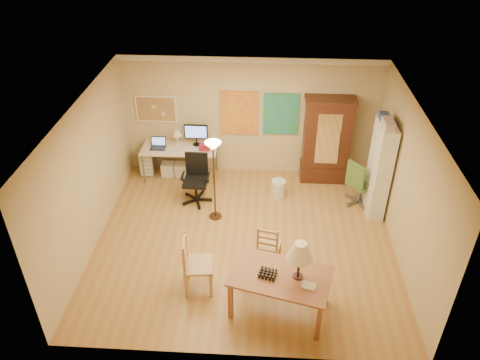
# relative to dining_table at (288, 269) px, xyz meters

# --- Properties ---
(floor) EXTENTS (5.50, 5.50, 0.00)m
(floor) POSITION_rel_dining_table_xyz_m (-0.72, 1.63, -0.88)
(floor) COLOR #AA713C
(floor) RESTS_ON ground
(crown_molding) EXTENTS (5.50, 0.08, 0.12)m
(crown_molding) POSITION_rel_dining_table_xyz_m (-0.72, 4.09, 1.76)
(crown_molding) COLOR white
(crown_molding) RESTS_ON floor
(corkboard) EXTENTS (0.90, 0.04, 0.62)m
(corkboard) POSITION_rel_dining_table_xyz_m (-2.77, 4.10, 0.62)
(corkboard) COLOR #A47A4D
(corkboard) RESTS_ON floor
(art_panel_left) EXTENTS (0.80, 0.04, 1.00)m
(art_panel_left) POSITION_rel_dining_table_xyz_m (-0.97, 4.10, 0.57)
(art_panel_left) COLOR gold
(art_panel_left) RESTS_ON floor
(art_panel_right) EXTENTS (0.75, 0.04, 0.95)m
(art_panel_right) POSITION_rel_dining_table_xyz_m (-0.07, 4.10, 0.57)
(art_panel_right) COLOR teal
(art_panel_right) RESTS_ON floor
(dining_table) EXTENTS (1.66, 1.24, 1.40)m
(dining_table) POSITION_rel_dining_table_xyz_m (0.00, 0.00, 0.00)
(dining_table) COLOR brown
(dining_table) RESTS_ON floor
(ladder_chair_back) EXTENTS (0.46, 0.45, 0.84)m
(ladder_chair_back) POSITION_rel_dining_table_xyz_m (-0.27, 1.07, -0.49)
(ladder_chair_back) COLOR #B07E50
(ladder_chair_back) RESTS_ON floor
(ladder_chair_left) EXTENTS (0.51, 0.53, 1.05)m
(ladder_chair_left) POSITION_rel_dining_table_xyz_m (-1.44, 0.41, -0.39)
(ladder_chair_left) COLOR #B07E50
(ladder_chair_left) RESTS_ON floor
(torchiere_lamp) EXTENTS (0.31, 0.31, 1.70)m
(torchiere_lamp) POSITION_rel_dining_table_xyz_m (-1.33, 2.31, 0.48)
(torchiere_lamp) COLOR #422B1A
(torchiere_lamp) RESTS_ON floor
(computer_desk) EXTENTS (1.64, 0.72, 1.24)m
(computer_desk) POSITION_rel_dining_table_xyz_m (-2.22, 3.78, -0.43)
(computer_desk) COLOR beige
(computer_desk) RESTS_ON floor
(office_chair_black) EXTENTS (0.65, 0.65, 1.05)m
(office_chair_black) POSITION_rel_dining_table_xyz_m (-1.78, 2.86, -0.60)
(office_chair_black) COLOR black
(office_chair_black) RESTS_ON floor
(office_chair_green) EXTENTS (0.64, 0.64, 1.01)m
(office_chair_green) POSITION_rel_dining_table_xyz_m (1.57, 2.96, -0.61)
(office_chair_green) COLOR slate
(office_chair_green) RESTS_ON floor
(drawer_cart) EXTENTS (0.32, 0.39, 0.65)m
(drawer_cart) POSITION_rel_dining_table_xyz_m (-3.03, 3.86, -0.56)
(drawer_cart) COLOR slate
(drawer_cart) RESTS_ON floor
(armoire) EXTENTS (1.05, 0.50, 1.93)m
(armoire) POSITION_rel_dining_table_xyz_m (0.93, 3.86, -0.04)
(armoire) COLOR #3C1C10
(armoire) RESTS_ON floor
(bookshelf) EXTENTS (0.29, 0.79, 1.96)m
(bookshelf) POSITION_rel_dining_table_xyz_m (1.83, 2.72, 0.09)
(bookshelf) COLOR white
(bookshelf) RESTS_ON floor
(wastebin) EXTENTS (0.31, 0.31, 0.39)m
(wastebin) POSITION_rel_dining_table_xyz_m (-0.08, 3.11, -0.69)
(wastebin) COLOR silver
(wastebin) RESTS_ON floor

